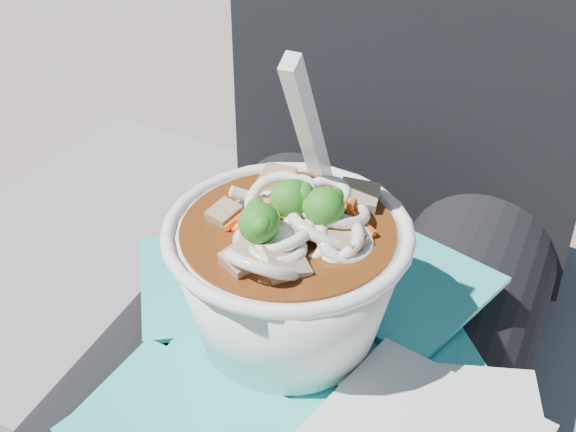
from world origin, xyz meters
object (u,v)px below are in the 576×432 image
at_px(person_body, 342,295).
at_px(udon_bowl, 289,268).
at_px(lap, 300,392).
at_px(plastic_bag, 306,365).

height_order(person_body, udon_bowl, person_body).
distance_m(lap, udon_bowl, 0.15).
distance_m(person_body, plastic_bag, 0.15).
height_order(plastic_bag, udon_bowl, udon_bowl).
distance_m(person_body, udon_bowl, 0.17).
xyz_separation_m(plastic_bag, udon_bowl, (-0.02, 0.02, 0.07)).
xyz_separation_m(person_body, plastic_bag, (0.02, -0.14, 0.05)).
height_order(person_body, plastic_bag, person_body).
bearing_deg(udon_bowl, person_body, 91.48).
xyz_separation_m(person_body, udon_bowl, (0.00, -0.12, 0.12)).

